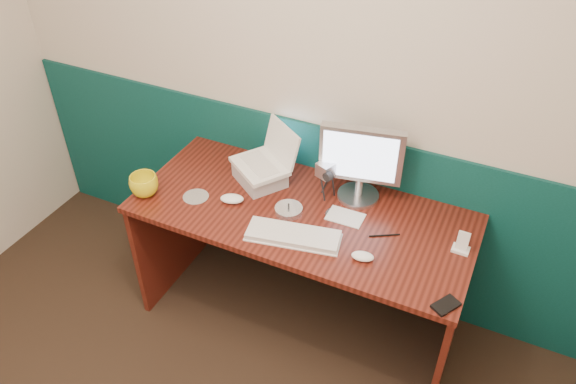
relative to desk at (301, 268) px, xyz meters
The scene contains 19 objects.
back_wall 0.96m from the desk, 108.53° to the left, with size 3.50×0.04×2.50m, color beige.
wainscot 0.40m from the desk, 109.11° to the left, with size 3.48×0.02×1.00m, color #083732.
desk is the anchor object (origin of this frame).
laptop_riser 0.52m from the desk, 156.21° to the left, with size 0.23×0.20×0.08m, color silver.
laptop 0.65m from the desk, 156.21° to the left, with size 0.27×0.21×0.23m, color white, non-canonical shape.
monitor 0.64m from the desk, 47.18° to the left, with size 0.38×0.11×0.38m, color #B8B8BD, non-canonical shape.
keyboard 0.43m from the desk, 77.39° to the right, with size 0.41×0.14×0.02m, color white.
mouse_right 0.56m from the desk, 26.22° to the right, with size 0.10×0.06×0.03m, color white.
mouse_left 0.52m from the desk, 166.73° to the right, with size 0.11×0.07×0.04m, color white.
mug 0.88m from the desk, 164.49° to the right, with size 0.14×0.14×0.11m, color yellow.
camcorder 0.51m from the desk, 67.87° to the left, with size 0.09×0.14×0.21m, color #B9B9BE, non-canonical shape.
cd_spindle 0.39m from the desk, 148.90° to the right, with size 0.13×0.13×0.03m, color silver.
cd_loose_a 0.64m from the desk, 166.88° to the right, with size 0.13×0.13×0.00m, color silver.
cd_loose_b 0.41m from the desk, 17.19° to the left, with size 0.11×0.11×0.00m, color silver.
pen 0.55m from the desk, ahead, with size 0.01×0.01×0.14m, color black.
papers 0.43m from the desk, 13.23° to the left, with size 0.17×0.11×0.00m, color silver.
dock 0.82m from the desk, ahead, with size 0.07×0.06×0.01m, color white.
music_player 0.85m from the desk, ahead, with size 0.05×0.01×0.09m, color white.
pda 0.88m from the desk, 21.13° to the right, with size 0.06×0.11×0.01m, color black.
Camera 1 is at (0.93, -0.47, 2.43)m, focal length 35.00 mm.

